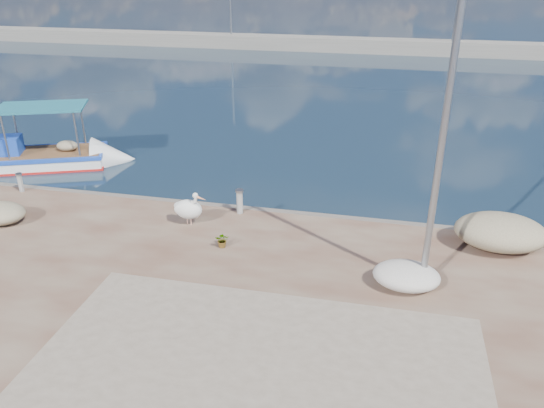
{
  "coord_description": "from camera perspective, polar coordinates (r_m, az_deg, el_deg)",
  "views": [
    {
      "loc": [
        3.06,
        -9.92,
        7.89
      ],
      "look_at": [
        0.0,
        3.8,
        1.3
      ],
      "focal_mm": 35.0,
      "sensor_mm": 36.0,
      "label": 1
    }
  ],
  "objects": [
    {
      "name": "boat_left",
      "position": [
        23.88,
        -22.82,
        4.39
      ],
      "size": [
        6.38,
        4.09,
        2.92
      ],
      "rotation": [
        0.0,
        0.0,
        0.38
      ],
      "color": "white",
      "rests_on": "ground"
    },
    {
      "name": "breakwater",
      "position": [
        50.54,
        9.34,
        16.51
      ],
      "size": [
        120.0,
        2.2,
        7.5
      ],
      "color": "gray",
      "rests_on": "ground"
    },
    {
      "name": "pelican",
      "position": [
        16.06,
        -8.94,
        -0.51
      ],
      "size": [
        1.17,
        0.76,
        1.11
      ],
      "rotation": [
        0.0,
        0.0,
        -0.32
      ],
      "color": "tan",
      "rests_on": "quay"
    },
    {
      "name": "lamp_post",
      "position": [
        12.33,
        17.55,
        4.54
      ],
      "size": [
        0.44,
        0.96,
        7.0
      ],
      "color": "gray",
      "rests_on": "quay"
    },
    {
      "name": "potted_plant",
      "position": [
        14.86,
        -5.34,
        -3.87
      ],
      "size": [
        0.45,
        0.4,
        0.43
      ],
      "primitive_type": "imported",
      "rotation": [
        0.0,
        0.0,
        0.18
      ],
      "color": "#33722D",
      "rests_on": "quay"
    },
    {
      "name": "net_pile_c",
      "position": [
        15.94,
        23.35,
        -2.78
      ],
      "size": [
        2.46,
        1.76,
        0.97
      ],
      "primitive_type": "ellipsoid",
      "color": "tan",
      "rests_on": "quay"
    },
    {
      "name": "ground",
      "position": [
        13.04,
        -3.72,
        -12.18
      ],
      "size": [
        1400.0,
        1400.0,
        0.0
      ],
      "primitive_type": "plane",
      "color": "#162635",
      "rests_on": "ground"
    },
    {
      "name": "net_pile_b",
      "position": [
        18.11,
        -27.19,
        -0.88
      ],
      "size": [
        1.55,
        1.2,
        0.6
      ],
      "primitive_type": "ellipsoid",
      "color": "tan",
      "rests_on": "quay"
    },
    {
      "name": "bollard_far",
      "position": [
        20.17,
        -25.47,
        2.19
      ],
      "size": [
        0.22,
        0.22,
        0.67
      ],
      "color": "gray",
      "rests_on": "quay"
    },
    {
      "name": "net_pile_d",
      "position": [
        13.47,
        14.25,
        -7.49
      ],
      "size": [
        1.63,
        1.22,
        0.61
      ],
      "primitive_type": "ellipsoid",
      "color": "silver",
      "rests_on": "quay"
    },
    {
      "name": "bollard_near",
      "position": [
        16.66,
        -3.5,
        0.39
      ],
      "size": [
        0.26,
        0.26,
        0.8
      ],
      "color": "gray",
      "rests_on": "quay"
    },
    {
      "name": "quay_patch",
      "position": [
        10.33,
        -2.98,
        -20.58
      ],
      "size": [
        9.0,
        7.0,
        0.01
      ],
      "primitive_type": "cube",
      "color": "gray",
      "rests_on": "quay"
    }
  ]
}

